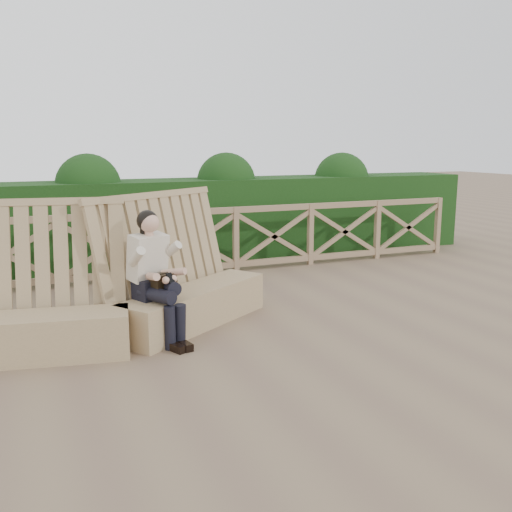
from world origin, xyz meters
name	(u,v)px	position (x,y,z in m)	size (l,w,h in m)	color
ground	(290,340)	(0.00, 0.00, 0.00)	(60.00, 60.00, 0.00)	brown
bench	(112,304)	(-1.78, 0.83, 0.40)	(4.08, 1.84, 1.59)	#907552
woman	(155,272)	(-1.34, 0.62, 0.77)	(0.57, 0.91, 1.44)	black
guardrail	(195,242)	(0.00, 3.50, 0.55)	(10.10, 0.09, 1.10)	#81634B
hedge	(175,221)	(0.00, 4.70, 0.75)	(12.00, 1.20, 1.50)	black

